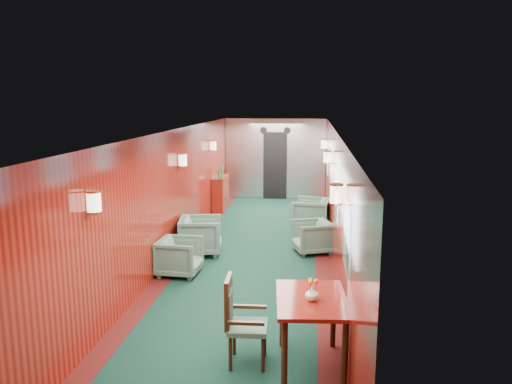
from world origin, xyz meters
TOP-DOWN VIEW (x-y plane):
  - room at (0.00, 0.00)m, footprint 12.00×12.10m
  - bulkhead at (0.00, 5.91)m, footprint 2.98×0.17m
  - windows_right at (1.49, 0.25)m, footprint 0.02×8.60m
  - wall_sconces at (0.00, 0.57)m, footprint 2.97×7.97m
  - dining_table at (1.12, -3.68)m, footprint 0.86×1.16m
  - side_chair at (0.31, -3.68)m, footprint 0.48×0.50m
  - credenza at (-1.34, 4.14)m, footprint 0.32×1.03m
  - flower_vase at (1.12, -3.75)m, footprint 0.20×0.20m
  - armchair_left_near at (-1.12, -0.92)m, footprint 0.74×0.72m
  - armchair_left_far at (-1.02, 0.27)m, footprint 0.91×0.89m
  - armchair_right_near at (1.12, 0.58)m, footprint 0.88×0.86m
  - armchair_right_far at (1.09, 2.26)m, footprint 0.93×0.91m

SIDE VIEW (x-z plane):
  - armchair_right_near at x=1.12m, z-range 0.00..0.63m
  - armchair_left_near at x=-1.12m, z-range 0.00..0.64m
  - armchair_left_far at x=-1.02m, z-range 0.00..0.73m
  - armchair_right_far at x=1.09m, z-range 0.00..0.74m
  - credenza at x=-1.34m, z-range -0.13..1.07m
  - side_chair at x=0.31m, z-range 0.04..1.06m
  - dining_table at x=1.12m, z-range 0.28..1.10m
  - flower_vase at x=1.12m, z-range 0.82..0.98m
  - bulkhead at x=0.00m, z-range -0.01..2.38m
  - windows_right at x=1.49m, z-range 1.05..1.85m
  - room at x=0.00m, z-range 0.43..2.83m
  - wall_sconces at x=0.00m, z-range 1.66..1.91m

